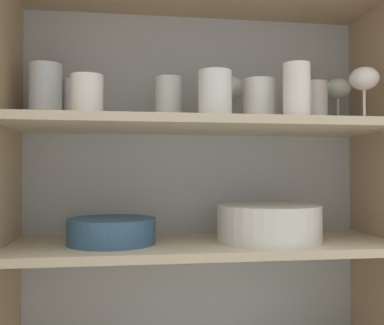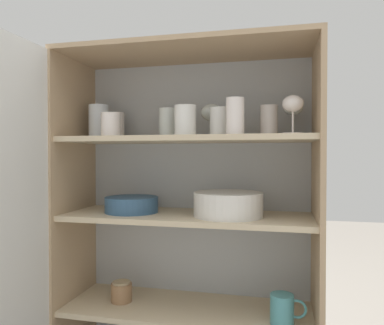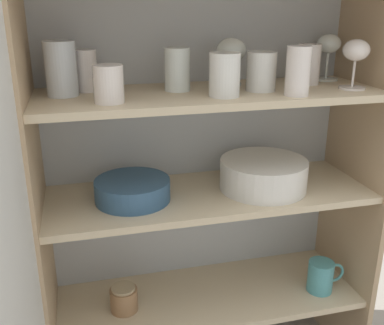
{
  "view_description": "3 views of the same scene",
  "coord_description": "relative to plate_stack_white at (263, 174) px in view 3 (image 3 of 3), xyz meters",
  "views": [
    {
      "loc": [
        -0.19,
        -0.94,
        0.81
      ],
      "look_at": [
        -0.03,
        0.15,
        0.84
      ],
      "focal_mm": 42.0,
      "sensor_mm": 36.0,
      "label": 1
    },
    {
      "loc": [
        0.35,
        -1.23,
        0.87
      ],
      "look_at": [
        0.01,
        0.18,
        0.84
      ],
      "focal_mm": 35.0,
      "sensor_mm": 36.0,
      "label": 2
    },
    {
      "loc": [
        -0.35,
        -1.0,
        1.17
      ],
      "look_at": [
        -0.04,
        0.2,
        0.72
      ],
      "focal_mm": 42.0,
      "sensor_mm": 36.0,
      "label": 3
    }
  ],
  "objects": [
    {
      "name": "plate_stack_white",
      "position": [
        0.0,
        0.0,
        0.0
      ],
      "size": [
        0.26,
        0.26,
        0.09
      ],
      "color": "silver",
      "rests_on": "shelf_board_middle"
    },
    {
      "name": "tumbler_glass_1",
      "position": [
        0.04,
        -0.1,
        0.32
      ],
      "size": [
        0.06,
        0.06,
        0.13
      ],
      "color": "silver",
      "rests_on": "shelf_board_upper"
    },
    {
      "name": "cupboard_side_right",
      "position": [
        0.32,
        0.01,
        -0.06
      ],
      "size": [
        0.02,
        0.36,
        1.26
      ],
      "primitive_type": "cube",
      "color": "tan",
      "rests_on": "ground_plane"
    },
    {
      "name": "tumbler_glass_2",
      "position": [
        -0.44,
        -0.07,
        0.3
      ],
      "size": [
        0.07,
        0.07,
        0.09
      ],
      "color": "silver",
      "rests_on": "shelf_board_upper"
    },
    {
      "name": "shelf_board_lower",
      "position": [
        -0.16,
        0.01,
        -0.42
      ],
      "size": [
        0.94,
        0.33,
        0.02
      ],
      "primitive_type": "cube",
      "color": "beige"
    },
    {
      "name": "shelf_board_middle",
      "position": [
        -0.16,
        0.01,
        -0.05
      ],
      "size": [
        0.94,
        0.33,
        0.02
      ],
      "primitive_type": "cube",
      "color": "beige"
    },
    {
      "name": "cupboard_side_left",
      "position": [
        -0.64,
        0.01,
        -0.06
      ],
      "size": [
        0.02,
        0.36,
        1.26
      ],
      "primitive_type": "cube",
      "color": "tan",
      "rests_on": "ground_plane"
    },
    {
      "name": "mixing_bowl_large",
      "position": [
        -0.39,
        0.01,
        -0.01
      ],
      "size": [
        0.21,
        0.21,
        0.06
      ],
      "color": "#33567A",
      "rests_on": "shelf_board_middle"
    },
    {
      "name": "cupboard_door",
      "position": [
        -0.65,
        -0.41,
        -0.06
      ],
      "size": [
        0.02,
        0.49,
        1.26
      ],
      "color": "silver",
      "rests_on": "ground_plane"
    },
    {
      "name": "tumbler_glass_7",
      "position": [
        0.15,
        0.05,
        0.31
      ],
      "size": [
        0.07,
        0.07,
        0.12
      ],
      "color": "silver",
      "rests_on": "shelf_board_upper"
    },
    {
      "name": "cupboard_back_panel",
      "position": [
        -0.16,
        0.19,
        -0.06
      ],
      "size": [
        0.98,
        0.02,
        1.26
      ],
      "primitive_type": "cube",
      "color": "#B2B7BC",
      "rests_on": "ground_plane"
    },
    {
      "name": "coffee_mug_primary",
      "position": [
        0.2,
        -0.05,
        -0.35
      ],
      "size": [
        0.12,
        0.08,
        0.1
      ],
      "color": "teal",
      "rests_on": "shelf_board_lower"
    },
    {
      "name": "tumbler_glass_3",
      "position": [
        -0.03,
        -0.01,
        0.31
      ],
      "size": [
        0.08,
        0.08,
        0.1
      ],
      "color": "white",
      "rests_on": "shelf_board_upper"
    },
    {
      "name": "tumbler_glass_4",
      "position": [
        -0.49,
        0.1,
        0.31
      ],
      "size": [
        0.06,
        0.06,
        0.11
      ],
      "color": "silver",
      "rests_on": "shelf_board_upper"
    },
    {
      "name": "storage_jar",
      "position": [
        -0.43,
        0.01,
        -0.37
      ],
      "size": [
        0.08,
        0.08,
        0.08
      ],
      "color": "#99704C",
      "rests_on": "shelf_board_lower"
    },
    {
      "name": "tumbler_glass_0",
      "position": [
        -0.25,
        0.05,
        0.31
      ],
      "size": [
        0.07,
        0.07,
        0.12
      ],
      "color": "white",
      "rests_on": "shelf_board_upper"
    },
    {
      "name": "tumbler_glass_5",
      "position": [
        -0.15,
        -0.06,
        0.31
      ],
      "size": [
        0.08,
        0.08,
        0.11
      ],
      "color": "white",
      "rests_on": "shelf_board_upper"
    },
    {
      "name": "wine_glass_1",
      "position": [
        0.23,
        -0.05,
        0.35
      ],
      "size": [
        0.07,
        0.07,
        0.14
      ],
      "color": "silver",
      "rests_on": "shelf_board_upper"
    },
    {
      "name": "shelf_board_upper",
      "position": [
        -0.16,
        0.01,
        0.24
      ],
      "size": [
        0.94,
        0.33,
        0.02
      ],
      "primitive_type": "cube",
      "color": "beige"
    },
    {
      "name": "wine_glass_0",
      "position": [
        0.24,
        0.1,
        0.35
      ],
      "size": [
        0.07,
        0.07,
        0.14
      ],
      "color": "white",
      "rests_on": "shelf_board_upper"
    },
    {
      "name": "wine_glass_2",
      "position": [
        -0.08,
        0.09,
        0.35
      ],
      "size": [
        0.09,
        0.09,
        0.13
      ],
      "color": "white",
      "rests_on": "shelf_board_upper"
    },
    {
      "name": "tumbler_glass_6",
      "position": [
        -0.55,
        0.05,
        0.32
      ],
      "size": [
        0.08,
        0.08,
        0.14
      ],
      "color": "white",
      "rests_on": "shelf_board_upper"
    }
  ]
}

